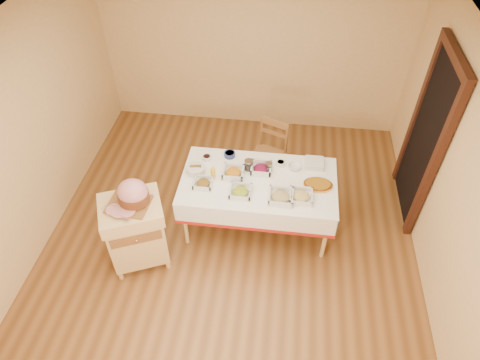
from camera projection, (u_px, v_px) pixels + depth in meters
The scene contains 23 objects.
room_shell at pixel (229, 160), 4.43m from camera, with size 5.00×5.00×5.00m.
doorway at pixel (426, 138), 5.00m from camera, with size 0.09×1.10×2.20m.
dining_table at pixel (258, 190), 5.10m from camera, with size 1.82×1.02×0.76m.
butcher_cart at pixel (136, 229), 4.76m from camera, with size 0.81×0.76×0.92m.
dining_chair at pixel (269, 154), 5.75m from camera, with size 0.55×0.53×0.95m.
ham_on_board at pixel (132, 195), 4.41m from camera, with size 0.45×0.43×0.30m.
serving_dish_a at pixel (203, 183), 4.91m from camera, with size 0.22×0.21×0.09m.
serving_dish_b at pixel (240, 192), 4.81m from camera, with size 0.24×0.24×0.10m.
serving_dish_c at pixel (281, 197), 4.75m from camera, with size 0.27×0.27×0.11m.
serving_dish_d at pixel (301, 196), 4.76m from camera, with size 0.25×0.25×0.10m.
serving_dish_e at pixel (233, 173), 5.03m from camera, with size 0.26×0.25×0.12m.
serving_dish_f at pixel (261, 168), 5.08m from camera, with size 0.25×0.24×0.12m.
small_bowl_left at pixel (207, 157), 5.24m from camera, with size 0.11×0.11×0.05m.
small_bowl_mid at pixel (230, 154), 5.28m from camera, with size 0.14×0.14×0.06m.
small_bowl_right at pixel (281, 163), 5.16m from camera, with size 0.11×0.11×0.05m.
bowl_white_imported at pixel (257, 163), 5.17m from camera, with size 0.16×0.16×0.04m, color silver.
bowl_small_imported at pixel (295, 166), 5.12m from camera, with size 0.16×0.16×0.05m, color silver.
preserve_jar_left at pixel (249, 165), 5.09m from camera, with size 0.11×0.11×0.13m.
preserve_jar_right at pixel (269, 167), 5.08m from camera, with size 0.09×0.09×0.11m.
mustard_bottle at pixel (213, 173), 4.97m from camera, with size 0.06×0.06×0.18m.
bread_basket at pixel (196, 169), 5.06m from camera, with size 0.22×0.22×0.10m.
plate_stack at pixel (314, 163), 5.16m from camera, with size 0.22×0.22×0.06m.
brass_platter at pixel (318, 185), 4.91m from camera, with size 0.34×0.24×0.04m.
Camera 1 is at (0.54, -3.29, 4.22)m, focal length 32.00 mm.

